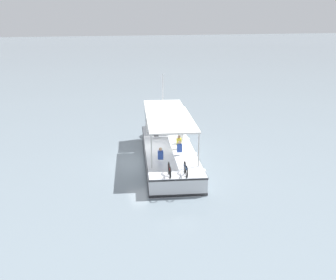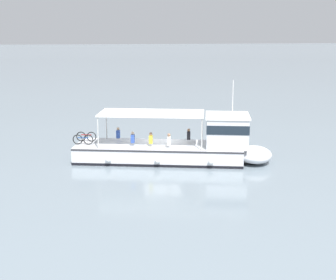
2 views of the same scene
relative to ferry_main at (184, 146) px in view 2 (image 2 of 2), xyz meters
name	(u,v)px [view 2 (image 2 of 2)]	position (x,y,z in m)	size (l,w,h in m)	color
ground_plane	(162,155)	(1.78, 1.20, -1.02)	(400.00, 400.00, 0.00)	gray
ferry_main	(184,146)	(0.00, 0.00, 0.00)	(5.52, 13.06, 5.32)	silver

